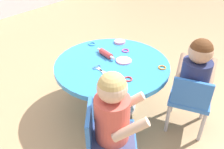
{
  "coord_description": "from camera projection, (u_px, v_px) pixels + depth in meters",
  "views": [
    {
      "loc": [
        -1.31,
        -1.0,
        1.44
      ],
      "look_at": [
        0.0,
        0.0,
        0.35
      ],
      "focal_mm": 37.08,
      "sensor_mm": 36.0,
      "label": 1
    }
  ],
  "objects": [
    {
      "name": "cookie_cutter_0",
      "position": [
        128.0,
        79.0,
        1.71
      ],
      "size": [
        0.06,
        0.06,
        0.01
      ],
      "primitive_type": "torus",
      "color": "red",
      "rests_on": "craft_table"
    },
    {
      "name": "craft_scissors",
      "position": [
        99.0,
        69.0,
        1.84
      ],
      "size": [
        0.09,
        0.14,
        0.01
      ],
      "color": "silver",
      "rests_on": "craft_table"
    },
    {
      "name": "playdough_blob_0",
      "position": [
        124.0,
        61.0,
        1.94
      ],
      "size": [
        0.13,
        0.13,
        0.01
      ],
      "primitive_type": "cylinder",
      "color": "pink",
      "rests_on": "craft_table"
    },
    {
      "name": "cookie_cutter_2",
      "position": [
        92.0,
        44.0,
        2.2
      ],
      "size": [
        0.07,
        0.07,
        0.01
      ],
      "primitive_type": "torus",
      "color": "#3F99D8",
      "rests_on": "craft_table"
    },
    {
      "name": "cookie_cutter_3",
      "position": [
        162.0,
        67.0,
        1.85
      ],
      "size": [
        0.06,
        0.06,
        0.01
      ],
      "primitive_type": "torus",
      "color": "orange",
      "rests_on": "craft_table"
    },
    {
      "name": "craft_table",
      "position": [
        112.0,
        73.0,
        1.97
      ],
      "size": [
        0.95,
        0.95,
        0.46
      ],
      "color": "silver",
      "rests_on": "ground"
    },
    {
      "name": "seated_child_right",
      "position": [
        196.0,
        71.0,
        1.68
      ],
      "size": [
        0.41,
        0.35,
        0.51
      ],
      "color": "#3F4772",
      "rests_on": "ground"
    },
    {
      "name": "playdough_blob_1",
      "position": [
        120.0,
        42.0,
        2.23
      ],
      "size": [
        0.11,
        0.11,
        0.02
      ],
      "primitive_type": "cylinder",
      "color": "pink",
      "rests_on": "craft_table"
    },
    {
      "name": "cookie_cutter_1",
      "position": [
        125.0,
        51.0,
        2.09
      ],
      "size": [
        0.06,
        0.06,
        0.01
      ],
      "primitive_type": "torus",
      "color": "#D83FA5",
      "rests_on": "craft_table"
    },
    {
      "name": "rolling_pin",
      "position": [
        106.0,
        54.0,
        2.0
      ],
      "size": [
        0.08,
        0.23,
        0.05
      ],
      "color": "#D83F3F",
      "rests_on": "craft_table"
    },
    {
      "name": "ground_plane",
      "position": [
        112.0,
        105.0,
        2.17
      ],
      "size": [
        10.0,
        10.0,
        0.0
      ],
      "primitive_type": "plane",
      "color": "tan"
    },
    {
      "name": "seated_child_left",
      "position": [
        113.0,
        111.0,
        1.33
      ],
      "size": [
        0.42,
        0.44,
        0.51
      ],
      "color": "#3F4772",
      "rests_on": "ground"
    },
    {
      "name": "child_chair_left",
      "position": [
        107.0,
        138.0,
        1.46
      ],
      "size": [
        0.42,
        0.42,
        0.54
      ],
      "color": "#B7B7BC",
      "rests_on": "ground"
    },
    {
      "name": "child_chair_right",
      "position": [
        190.0,
        99.0,
        1.78
      ],
      "size": [
        0.37,
        0.37,
        0.54
      ],
      "color": "#B7B7BC",
      "rests_on": "ground"
    }
  ]
}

